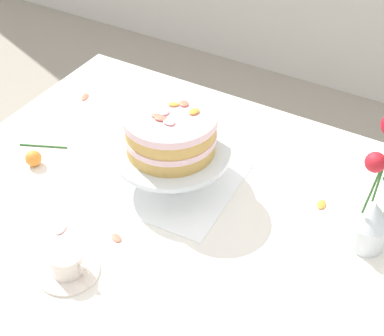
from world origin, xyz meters
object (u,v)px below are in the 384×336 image
at_px(cake_stand, 171,155).
at_px(layer_cake, 170,131).
at_px(teacup, 68,265).
at_px(flower_vase, 376,204).
at_px(dining_table, 204,254).
at_px(fallen_rose, 34,158).

xyz_separation_m(cake_stand, layer_cake, (0.00, 0.00, 0.07)).
height_order(layer_cake, teacup, layer_cake).
relative_size(flower_vase, teacup, 2.50).
height_order(cake_stand, flower_vase, flower_vase).
distance_m(cake_stand, teacup, 0.37).
bearing_deg(cake_stand, layer_cake, 10.12).
height_order(dining_table, teacup, teacup).
height_order(dining_table, fallen_rose, fallen_rose).
distance_m(layer_cake, teacup, 0.39).
height_order(layer_cake, fallen_rose, layer_cake).
relative_size(dining_table, teacup, 10.54).
bearing_deg(teacup, layer_cake, 84.69).
bearing_deg(fallen_rose, dining_table, 2.54).
xyz_separation_m(dining_table, flower_vase, (0.33, 0.14, 0.21)).
bearing_deg(flower_vase, cake_stand, -176.04).
relative_size(cake_stand, fallen_rose, 2.40).
xyz_separation_m(cake_stand, teacup, (-0.03, -0.36, -0.06)).
distance_m(dining_table, teacup, 0.34).
xyz_separation_m(flower_vase, teacup, (-0.52, -0.40, -0.10)).
relative_size(layer_cake, teacup, 1.68).
xyz_separation_m(layer_cake, fallen_rose, (-0.34, -0.12, -0.13)).
bearing_deg(flower_vase, dining_table, -157.88).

